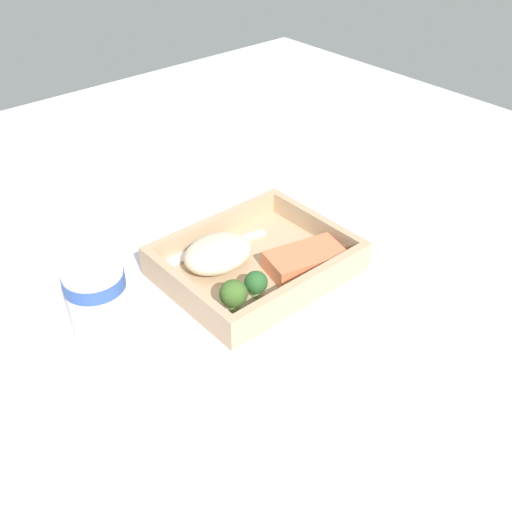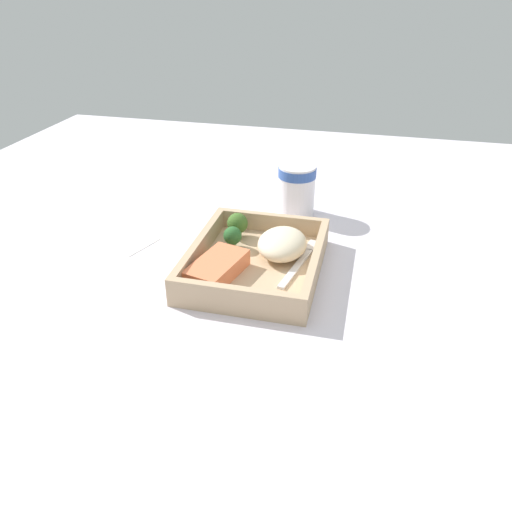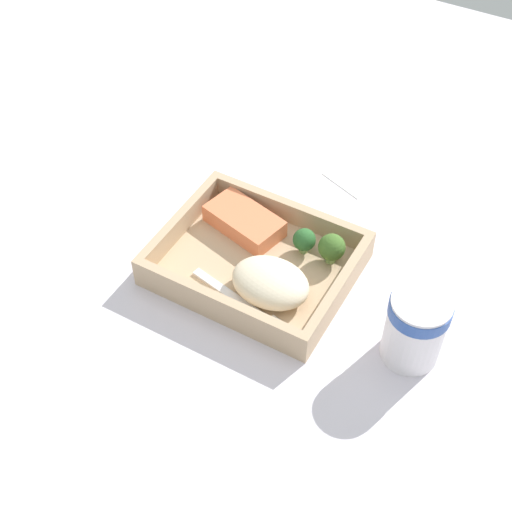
{
  "view_description": "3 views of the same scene",
  "coord_description": "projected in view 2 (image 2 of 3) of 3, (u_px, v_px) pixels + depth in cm",
  "views": [
    {
      "loc": [
        43.45,
        50.38,
        51.1
      ],
      "look_at": [
        0.0,
        0.0,
        2.7
      ],
      "focal_mm": 42.0,
      "sensor_mm": 36.0,
      "label": 1
    },
    {
      "loc": [
        -65.47,
        -16.09,
        41.94
      ],
      "look_at": [
        0.0,
        0.0,
        2.7
      ],
      "focal_mm": 35.0,
      "sensor_mm": 36.0,
      "label": 2
    },
    {
      "loc": [
        30.64,
        -53.93,
        71.1
      ],
      "look_at": [
        0.0,
        0.0,
        2.7
      ],
      "focal_mm": 50.0,
      "sensor_mm": 36.0,
      "label": 3
    }
  ],
  "objects": [
    {
      "name": "fork",
      "position": [
        302.0,
        260.0,
        0.79
      ],
      "size": [
        15.81,
        4.79,
        0.44
      ],
      "color": "silver",
      "rests_on": "takeout_tray"
    },
    {
      "name": "receipt_slip",
      "position": [
        122.0,
        238.0,
        0.88
      ],
      "size": [
        10.91,
        13.41,
        0.24
      ],
      "primitive_type": "cube",
      "rotation": [
        0.0,
        0.0,
        -0.35
      ],
      "color": "white",
      "rests_on": "ground_plane"
    },
    {
      "name": "ground_plane",
      "position": [
        256.0,
        276.0,
        0.8
      ],
      "size": [
        160.0,
        160.0,
        2.0
      ],
      "primitive_type": "cube",
      "color": "silver"
    },
    {
      "name": "salmon_fillet",
      "position": [
        217.0,
        268.0,
        0.75
      ],
      "size": [
        11.67,
        8.09,
        2.63
      ],
      "primitive_type": "cube",
      "rotation": [
        0.0,
        0.0,
        -0.24
      ],
      "color": "#EE7C4F",
      "rests_on": "takeout_tray"
    },
    {
      "name": "paper_cup",
      "position": [
        297.0,
        187.0,
        0.95
      ],
      "size": [
        7.15,
        7.15,
        9.84
      ],
      "color": "white",
      "rests_on": "ground_plane"
    },
    {
      "name": "broccoli_floret_1",
      "position": [
        233.0,
        236.0,
        0.82
      ],
      "size": [
        3.06,
        3.06,
        3.74
      ],
      "color": "#7DA35E",
      "rests_on": "takeout_tray"
    },
    {
      "name": "tray_rim",
      "position": [
        256.0,
        255.0,
        0.78
      ],
      "size": [
        24.83,
        19.93,
        3.27
      ],
      "color": "tan",
      "rests_on": "takeout_tray"
    },
    {
      "name": "broccoli_floret_2",
      "position": [
        237.0,
        224.0,
        0.86
      ],
      "size": [
        3.59,
        3.59,
        4.39
      ],
      "color": "#78A159",
      "rests_on": "takeout_tray"
    },
    {
      "name": "mashed_potatoes",
      "position": [
        282.0,
        244.0,
        0.8
      ],
      "size": [
        10.15,
        7.89,
        3.99
      ],
      "primitive_type": "ellipsoid",
      "color": "beige",
      "rests_on": "takeout_tray"
    },
    {
      "name": "takeout_tray",
      "position": [
        256.0,
        267.0,
        0.79
      ],
      "size": [
        24.83,
        19.93,
        1.2
      ],
      "primitive_type": "cube",
      "color": "tan",
      "rests_on": "ground_plane"
    }
  ]
}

